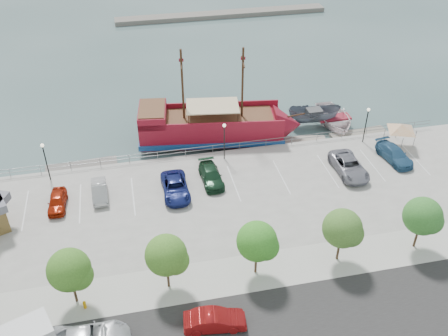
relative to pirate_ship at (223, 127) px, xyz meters
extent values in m
plane|color=#344D4B|center=(-0.91, -11.47, -2.00)|extent=(160.00, 160.00, 0.00)
cube|color=#262424|center=(-0.91, -27.47, -0.99)|extent=(100.00, 8.00, 0.04)
cube|color=#B5B3AB|center=(-0.91, -21.47, -0.98)|extent=(100.00, 4.00, 0.05)
cylinder|color=slate|center=(-0.91, -3.67, -0.05)|extent=(50.00, 0.06, 0.06)
cylinder|color=slate|center=(-0.91, -3.67, -0.45)|extent=(50.00, 0.06, 0.06)
cube|color=#696459|center=(9.09, 43.53, -1.60)|extent=(40.00, 3.00, 0.80)
cube|color=maroon|center=(-1.35, 0.19, -0.09)|extent=(16.58, 7.21, 2.61)
cube|color=navy|center=(-1.35, 0.19, -0.95)|extent=(16.92, 7.55, 0.60)
cone|color=maroon|center=(7.38, -1.05, -0.09)|extent=(3.85, 5.21, 4.81)
cube|color=maroon|center=(-7.80, 1.11, 1.91)|extent=(3.68, 5.38, 1.40)
cube|color=brown|center=(-7.80, 1.11, 2.66)|extent=(3.43, 4.96, 0.12)
cube|color=brown|center=(-0.86, 0.12, 1.26)|extent=(13.52, 6.20, 0.15)
cube|color=maroon|center=(-1.01, 2.57, 1.56)|extent=(15.91, 2.45, 0.70)
cube|color=maroon|center=(-1.69, -2.19, 1.56)|extent=(15.91, 2.45, 0.70)
cylinder|color=#382111|center=(2.12, -0.30, 5.32)|extent=(0.27, 0.27, 8.22)
cylinder|color=#382111|center=(-4.33, 0.61, 5.32)|extent=(0.27, 0.27, 8.22)
cylinder|color=#382111|center=(2.12, -0.30, 7.83)|extent=(0.56, 3.00, 0.14)
cylinder|color=#382111|center=(-4.33, 0.61, 7.83)|extent=(0.56, 3.00, 0.14)
cube|color=beige|center=(-1.15, 0.16, 2.71)|extent=(6.29, 4.59, 0.12)
cylinder|color=#382111|center=(8.08, -1.14, 1.11)|extent=(2.49, 0.51, 0.59)
imported|color=slate|center=(11.54, 1.22, -0.78)|extent=(6.64, 3.59, 2.43)
imported|color=white|center=(13.98, 0.75, -1.22)|extent=(5.41, 7.55, 1.56)
cube|color=slate|center=(-16.00, -2.27, -1.78)|extent=(7.62, 2.51, 0.43)
cube|color=gray|center=(7.99, -2.27, -1.79)|extent=(7.61, 3.23, 0.42)
cube|color=gray|center=(16.05, -2.27, -1.80)|extent=(7.04, 2.48, 0.39)
cylinder|color=slate|center=(17.02, -5.91, 0.00)|extent=(0.08, 0.08, 2.00)
cylinder|color=slate|center=(19.15, -4.91, 0.00)|extent=(0.08, 0.08, 2.00)
cylinder|color=slate|center=(18.01, -8.05, 0.00)|extent=(0.08, 0.08, 2.00)
cylinder|color=slate|center=(20.15, -7.05, 0.00)|extent=(0.08, 0.08, 2.00)
pyramid|color=silver|center=(18.58, -6.48, 1.77)|extent=(5.06, 5.06, 0.82)
imported|color=maroon|center=(-6.14, -25.96, -0.26)|extent=(4.62, 2.06, 1.47)
cylinder|color=#EC9D09|center=(-15.28, -22.27, -0.70)|extent=(0.24, 0.24, 0.59)
sphere|color=#EC9D09|center=(-15.28, -22.27, -0.39)|extent=(0.26, 0.26, 0.26)
cylinder|color=black|center=(-18.91, -4.97, 1.00)|extent=(0.12, 0.12, 4.00)
sphere|color=#FFF2CC|center=(-18.91, -4.97, 3.10)|extent=(0.36, 0.36, 0.36)
cylinder|color=black|center=(-0.91, -4.97, 1.00)|extent=(0.12, 0.12, 4.00)
sphere|color=#FFF2CC|center=(-0.91, -4.97, 3.10)|extent=(0.36, 0.36, 0.36)
cylinder|color=black|center=(15.09, -4.97, 1.00)|extent=(0.12, 0.12, 4.00)
sphere|color=#FFF2CC|center=(15.09, -4.97, 3.10)|extent=(0.36, 0.36, 0.36)
cylinder|color=#473321|center=(-15.91, -21.47, 0.10)|extent=(0.20, 0.20, 2.20)
sphere|color=#37671F|center=(-15.91, -21.47, 2.40)|extent=(3.20, 3.20, 3.20)
sphere|color=#37671F|center=(-15.31, -21.77, 2.00)|extent=(2.20, 2.20, 2.20)
cylinder|color=#473321|center=(-8.91, -21.47, 0.10)|extent=(0.20, 0.20, 2.20)
sphere|color=#3E6D22|center=(-8.91, -21.47, 2.40)|extent=(3.20, 3.20, 3.20)
sphere|color=#3E6D22|center=(-8.31, -21.77, 2.00)|extent=(2.20, 2.20, 2.20)
cylinder|color=#473321|center=(-1.91, -21.47, 0.10)|extent=(0.20, 0.20, 2.20)
sphere|color=#317820|center=(-1.91, -21.47, 2.40)|extent=(3.20, 3.20, 3.20)
sphere|color=#317820|center=(-1.31, -21.77, 2.00)|extent=(2.20, 2.20, 2.20)
cylinder|color=#473321|center=(5.09, -21.47, 0.10)|extent=(0.20, 0.20, 2.20)
sphere|color=#3E6727|center=(5.09, -21.47, 2.40)|extent=(3.20, 3.20, 3.20)
sphere|color=#3E6727|center=(5.69, -21.77, 2.00)|extent=(2.20, 2.20, 2.20)
cylinder|color=#473321|center=(12.09, -21.47, 0.10)|extent=(0.20, 0.20, 2.20)
sphere|color=#2D6626|center=(12.09, -21.47, 2.40)|extent=(3.20, 3.20, 3.20)
sphere|color=#2D6626|center=(12.69, -21.77, 2.00)|extent=(2.20, 2.20, 2.20)
imported|color=#961C06|center=(-17.89, -9.59, -0.33)|extent=(1.78, 3.99, 1.33)
imported|color=#A9A9A9|center=(-14.02, -8.85, -0.33)|extent=(1.58, 4.10, 1.33)
imported|color=navy|center=(-6.82, -9.91, -0.26)|extent=(2.48, 5.35, 1.48)
imported|color=#14341F|center=(-3.07, -8.70, -0.30)|extent=(2.15, 4.87, 1.39)
imported|color=gray|center=(11.02, -10.18, -0.20)|extent=(2.69, 5.74, 1.59)
imported|color=#2C5980|center=(16.70, -9.05, -0.27)|extent=(2.74, 5.26, 1.46)
camera|label=1|loc=(-10.29, -48.29, 29.06)|focal=40.00mm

